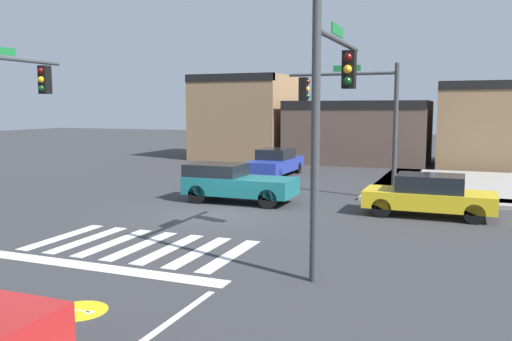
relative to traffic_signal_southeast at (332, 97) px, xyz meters
name	(u,v)px	position (x,y,z in m)	size (l,w,h in m)	color
ground_plane	(216,214)	(-4.99, 4.22, -3.83)	(120.00, 120.00, 0.00)	#353538
crosswalk_near	(141,245)	(-4.99, -0.28, -3.83)	(5.55, 3.06, 0.01)	silver
bike_detector_marking	(79,311)	(-3.44, -4.54, -3.83)	(1.01, 1.01, 0.01)	yellow
curb_corner_northeast	(480,187)	(3.51, 13.64, -3.76)	(10.00, 10.60, 0.15)	#9E998E
storefront_row	(370,124)	(-3.07, 23.41, -1.30)	(24.38, 6.73, 5.82)	#93704C
traffic_signal_southeast	(332,97)	(0.00, 0.00, 0.00)	(0.32, 4.10, 5.71)	#383A3D
traffic_signal_northeast	(353,106)	(-1.41, 9.30, -0.16)	(4.40, 0.32, 5.30)	#383A3D
car_blue	(275,163)	(-6.49, 14.49, -3.11)	(1.75, 4.77, 1.45)	#23389E
car_teal	(235,182)	(-5.32, 6.56, -3.07)	(4.19, 1.82, 1.45)	#196B70
car_yellow	(429,195)	(1.78, 6.49, -3.12)	(4.18, 1.74, 1.39)	gold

